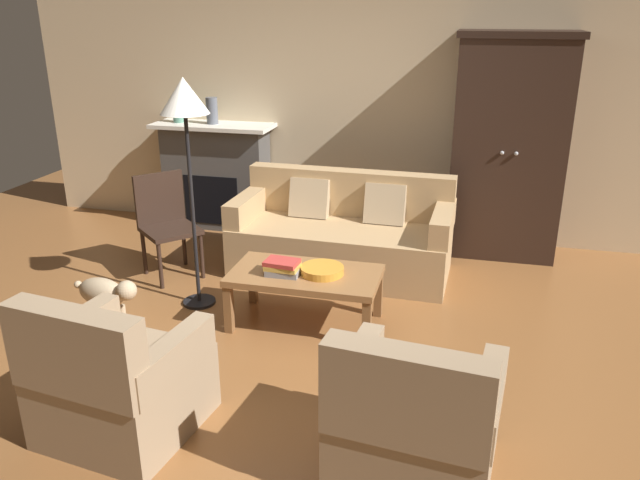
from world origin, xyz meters
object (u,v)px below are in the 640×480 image
at_px(coffee_table, 305,279).
at_px(armchair_near_right, 415,426).
at_px(mantel_vase_jade, 178,112).
at_px(mantel_vase_slate, 212,111).
at_px(armchair_near_left, 118,383).
at_px(armoire, 508,148).
at_px(book_stack, 283,267).
at_px(fireplace, 217,175).
at_px(dog, 105,294).
at_px(side_chair_wooden, 166,219).
at_px(fruit_bowl, 322,270).
at_px(floor_lamp, 185,110).
at_px(couch, 343,237).

height_order(coffee_table, armchair_near_right, armchair_near_right).
height_order(mantel_vase_jade, mantel_vase_slate, mantel_vase_slate).
bearing_deg(armchair_near_left, armoire, 58.05).
relative_size(mantel_vase_jade, armchair_near_left, 0.25).
relative_size(armoire, book_stack, 8.03).
bearing_deg(fireplace, armoire, -1.51).
relative_size(book_stack, mantel_vase_jade, 1.18).
distance_m(armoire, dog, 3.73).
height_order(coffee_table, mantel_vase_jade, mantel_vase_jade).
distance_m(book_stack, armchair_near_right, 1.79).
height_order(book_stack, armchair_near_right, armchair_near_right).
xyz_separation_m(book_stack, mantel_vase_slate, (-1.37, 2.01, 0.78)).
relative_size(armoire, coffee_table, 1.87).
bearing_deg(side_chair_wooden, coffee_table, -23.86).
distance_m(fruit_bowl, armchair_near_left, 1.69).
relative_size(mantel_vase_jade, mantel_vase_slate, 0.81).
xyz_separation_m(armoire, mantel_vase_jade, (-3.33, 0.06, 0.19)).
xyz_separation_m(mantel_vase_slate, dog, (0.06, -2.29, -1.01)).
relative_size(armchair_near_right, side_chair_wooden, 0.98).
bearing_deg(book_stack, mantel_vase_jade, 130.97).
relative_size(fireplace, dog, 2.22).
distance_m(armchair_near_left, dog, 1.38).
height_order(coffee_table, dog, coffee_table).
bearing_deg(fruit_bowl, armchair_near_right, -60.55).
bearing_deg(fruit_bowl, dog, -167.01).
height_order(armoire, floor_lamp, armoire).
distance_m(couch, armchair_near_left, 2.67).
xyz_separation_m(couch, dog, (-1.50, -1.44, -0.07)).
xyz_separation_m(armoire, book_stack, (-1.58, -1.95, -0.56)).
relative_size(fireplace, couch, 0.65).
bearing_deg(side_chair_wooden, dog, -90.59).
relative_size(armoire, mantel_vase_slate, 7.69).
bearing_deg(mantel_vase_slate, coffee_table, -51.96).
xyz_separation_m(fruit_bowl, armchair_near_left, (-0.79, -1.49, -0.13)).
distance_m(fireplace, coffee_table, 2.48).
distance_m(coffee_table, side_chair_wooden, 1.58).
height_order(coffee_table, floor_lamp, floor_lamp).
distance_m(fireplace, dog, 2.33).
bearing_deg(mantel_vase_slate, armchair_near_left, -76.00).
bearing_deg(fruit_bowl, armoire, 55.00).
height_order(couch, mantel_vase_jade, mantel_vase_jade).
height_order(armoire, armchair_near_right, armoire).
relative_size(coffee_table, side_chair_wooden, 1.22).
distance_m(book_stack, mantel_vase_jade, 2.77).
distance_m(coffee_table, dog, 1.50).
bearing_deg(couch, side_chair_wooden, -163.33).
xyz_separation_m(fireplace, book_stack, (1.37, -2.03, -0.09)).
bearing_deg(mantel_vase_slate, armoire, -1.17).
bearing_deg(coffee_table, dog, -166.23).
xyz_separation_m(book_stack, side_chair_wooden, (-1.29, 0.71, 0.04)).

